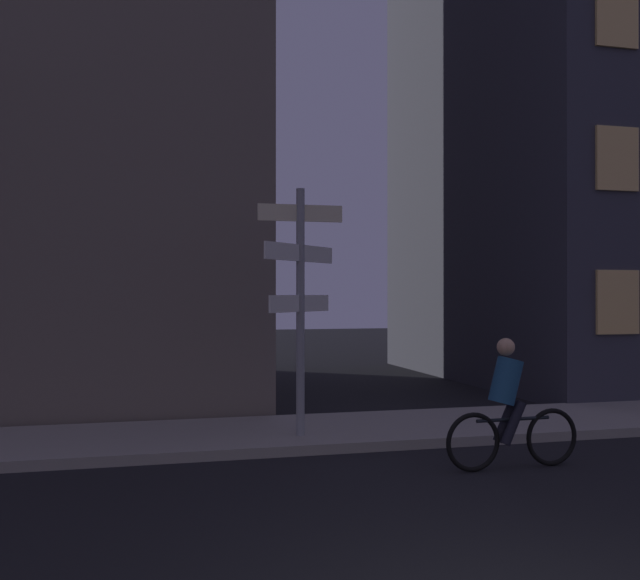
{
  "coord_description": "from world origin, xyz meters",
  "views": [
    {
      "loc": [
        -2.47,
        -3.89,
        2.15
      ],
      "look_at": [
        0.29,
        6.6,
        2.21
      ],
      "focal_mm": 41.58,
      "sensor_mm": 36.0,
      "label": 1
    }
  ],
  "objects": [
    {
      "name": "building_right_block",
      "position": [
        10.63,
        12.9,
        9.56
      ],
      "size": [
        10.5,
        9.69,
        19.11
      ],
      "color": "#383842",
      "rests_on": "ground_plane"
    },
    {
      "name": "sidewalk_kerb",
      "position": [
        0.0,
        6.91,
        0.07
      ],
      "size": [
        40.0,
        2.51,
        0.14
      ],
      "primitive_type": "cube",
      "color": "gray",
      "rests_on": "ground_plane"
    },
    {
      "name": "cyclist",
      "position": [
        2.09,
        4.31,
        0.75
      ],
      "size": [
        1.82,
        0.34,
        1.61
      ],
      "color": "black",
      "rests_on": "ground_plane"
    },
    {
      "name": "signpost",
      "position": [
        -0.06,
        6.38,
        2.19
      ],
      "size": [
        1.29,
        1.29,
        3.52
      ],
      "color": "gray",
      "rests_on": "sidewalk_kerb"
    }
  ]
}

